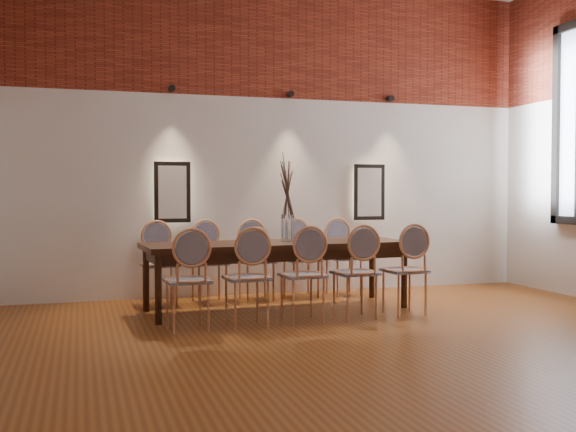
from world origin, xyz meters
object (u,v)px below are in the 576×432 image
object	(u,v)px
chair_near_a	(187,280)
chair_far_e	(344,258)
chair_near_b	(247,278)
chair_far_b	(209,263)
chair_far_c	(256,261)
dining_table	(277,276)
chair_near_e	(404,270)
bowl	(256,235)
book	(253,240)
chair_near_d	(355,273)
chair_far_a	(160,264)
chair_near_c	(302,275)
vase	(287,228)
chair_far_d	(301,259)

from	to	relation	value
chair_near_a	chair_far_e	xyz separation A→B (m)	(2.24, 1.63, 0.00)
chair_near_b	chair_far_b	xyz separation A→B (m)	(-0.09, 1.49, 0.00)
chair_near_b	chair_far_c	size ratio (longest dim) A/B	1.00
dining_table	chair_near_e	distance (m)	1.39
chair_far_e	bowl	bearing A→B (deg)	29.28
chair_near_a	book	size ratio (longest dim) A/B	3.62
chair_far_e	bowl	size ratio (longest dim) A/B	3.92
chair_near_d	chair_far_a	xyz separation A→B (m)	(-1.83, 1.39, 0.00)
chair_near_c	chair_far_a	world-z (taller)	same
dining_table	chair_far_c	world-z (taller)	chair_far_c
chair_far_e	chair_near_e	bearing A→B (deg)	90.00
vase	chair_far_d	bearing A→B (deg)	61.56
chair_far_a	chair_far_b	size ratio (longest dim) A/B	1.00
chair_near_c	book	bearing A→B (deg)	105.43
chair_near_b	chair_near_c	xyz separation A→B (m)	(0.58, 0.03, 0.00)
chair_far_d	bowl	size ratio (longest dim) A/B	3.92
chair_far_b	chair_near_d	bearing A→B (deg)	127.91
dining_table	chair_near_d	distance (m)	0.95
chair_near_a	vase	bearing A→B (deg)	30.23
chair_near_d	chair_far_a	bearing A→B (deg)	139.43
vase	chair_near_a	bearing A→B (deg)	-146.41
chair_near_e	chair_near_a	bearing A→B (deg)	180.00
chair_far_a	chair_near_b	bearing A→B (deg)	111.27
vase	bowl	distance (m)	0.39
dining_table	chair_far_e	size ratio (longest dim) A/B	3.10
chair_far_a	chair_near_d	bearing A→B (deg)	139.43
chair_near_b	bowl	size ratio (longest dim) A/B	3.92
vase	bowl	size ratio (longest dim) A/B	1.25
chair_near_b	chair_far_d	world-z (taller)	same
chair_near_c	chair_far_e	xyz separation A→B (m)	(1.08, 1.56, 0.00)
chair_far_a	chair_far_e	world-z (taller)	same
chair_far_a	bowl	size ratio (longest dim) A/B	3.92
chair_near_c	chair_near_d	xyz separation A→B (m)	(0.58, 0.03, 0.00)
chair_near_b	chair_far_e	xyz separation A→B (m)	(1.66, 1.60, 0.00)
chair_far_a	vase	world-z (taller)	vase
chair_far_e	book	distance (m)	1.57
chair_near_c	chair_far_a	distance (m)	1.90
chair_near_c	chair_near_d	bearing A→B (deg)	0.00
chair_far_b	bowl	bearing A→B (deg)	112.10
chair_near_c	book	size ratio (longest dim) A/B	3.62
chair_far_d	chair_near_a	bearing A→B (deg)	40.57
chair_near_c	vase	distance (m)	0.87
chair_far_e	bowl	world-z (taller)	chair_far_e
chair_near_a	chair_near_c	world-z (taller)	same
chair_near_b	dining_table	bearing A→B (deg)	52.09
chair_near_c	chair_far_d	world-z (taller)	same
book	chair_far_b	bearing A→B (deg)	122.02
chair_near_e	book	distance (m)	1.68
chair_near_e	vase	world-z (taller)	vase
dining_table	chair_near_a	xyz separation A→B (m)	(-1.12, -0.82, 0.09)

